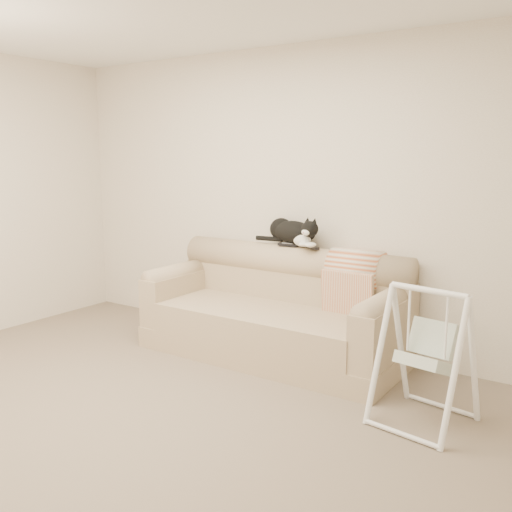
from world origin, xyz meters
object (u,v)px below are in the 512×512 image
Objects in this scene: remote_b at (313,247)px; baby_swing at (426,356)px; tuxedo_cat at (293,232)px; sofa at (276,313)px; remote_a at (288,245)px.

remote_b is 1.54m from baby_swing.
remote_b reaches higher than baby_swing.
tuxedo_cat is at bearing 150.47° from baby_swing.
sofa is 2.49× the size of baby_swing.
tuxedo_cat is at bearing 171.99° from remote_b.
tuxedo_cat is at bearing 89.36° from sofa.
tuxedo_cat reaches higher than remote_a.
sofa is at bearing 158.82° from baby_swing.
baby_swing is (1.48, -0.79, -0.47)m from remote_a.
remote_b is (0.24, 0.01, -0.00)m from remote_a.
baby_swing is at bearing -28.04° from remote_a.
remote_a is 0.28× the size of tuxedo_cat.
remote_a reaches higher than remote_b.
remote_a is 1.11× the size of remote_b.
sofa is 1.56m from baby_swing.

